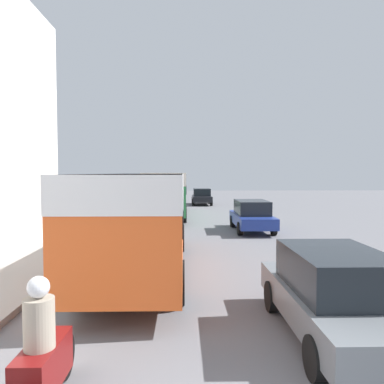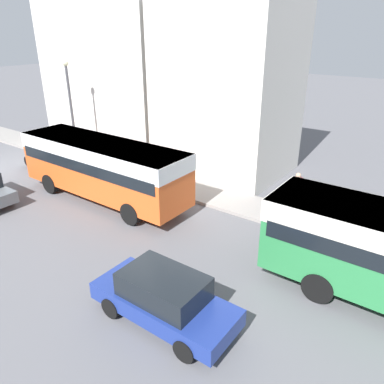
% 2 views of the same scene
% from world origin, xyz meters
% --- Properties ---
extents(bus_lead, '(2.50, 9.19, 2.90)m').
position_xyz_m(bus_lead, '(-1.79, 8.52, 1.89)').
color(bus_lead, '#EA5B23').
rests_on(bus_lead, ground_plane).
extents(bus_following, '(2.53, 10.68, 2.95)m').
position_xyz_m(bus_following, '(-1.65, 22.78, 1.92)').
color(bus_following, '#2D8447').
rests_on(bus_following, ground_plane).
extents(motorcycle_behind_lead, '(0.38, 2.24, 1.73)m').
position_xyz_m(motorcycle_behind_lead, '(-2.25, 1.88, 0.68)').
color(motorcycle_behind_lead, maroon).
rests_on(motorcycle_behind_lead, ground_plane).
extents(car_crossing, '(1.82, 4.28, 1.58)m').
position_xyz_m(car_crossing, '(2.13, 3.91, 0.81)').
color(car_crossing, slate).
rests_on(car_crossing, ground_plane).
extents(car_far_curb, '(1.82, 4.33, 1.55)m').
position_xyz_m(car_far_curb, '(2.89, 16.22, 0.80)').
color(car_far_curb, navy).
rests_on(car_far_curb, ground_plane).
extents(car_distant, '(1.82, 3.84, 1.51)m').
position_xyz_m(car_distant, '(1.12, 32.00, 0.78)').
color(car_distant, black).
rests_on(car_distant, ground_plane).
extents(pedestrian_near_curb, '(0.42, 0.42, 1.83)m').
position_xyz_m(pedestrian_near_curb, '(-5.78, 16.64, 1.08)').
color(pedestrian_near_curb, '#232838').
rests_on(pedestrian_near_curb, sidewalk).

